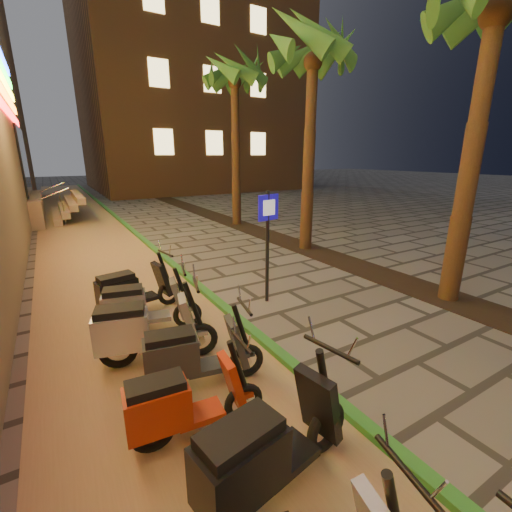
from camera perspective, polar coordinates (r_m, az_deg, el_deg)
ground at (r=5.08m, az=27.73°, el=-22.55°), size 120.00×120.00×0.00m
parking_strip at (r=12.26m, az=-24.99°, el=0.47°), size 3.40×60.00×0.01m
green_curb at (r=12.50m, az=-17.31°, el=1.78°), size 0.18×60.00×0.10m
planting_strip at (r=10.40m, az=15.10°, el=-1.15°), size 1.20×40.00×0.02m
apartment_block at (r=37.33m, az=-11.70°, el=30.76°), size 18.00×16.06×25.00m
palm_b at (r=8.55m, az=35.21°, el=30.50°), size 2.97×3.02×6.66m
palm_c at (r=11.73m, az=9.48°, el=29.42°), size 2.97×3.02×6.91m
palm_d at (r=15.88m, az=-3.57°, el=26.89°), size 2.97×3.02×7.16m
pedestrian_sign at (r=7.04m, az=1.98°, el=4.03°), size 0.52×0.12×2.37m
scooter_5 at (r=3.44m, az=1.61°, el=-29.82°), size 1.84×0.80×1.29m
scooter_6 at (r=4.08m, az=-12.50°, el=-23.02°), size 1.56×0.57×1.10m
scooter_7 at (r=4.78m, az=-10.85°, el=-16.06°), size 1.64×0.72×1.15m
scooter_8 at (r=5.44m, az=-18.51°, el=-11.83°), size 1.78×0.89×1.26m
scooter_9 at (r=6.32m, az=-18.70°, el=-8.13°), size 1.67×0.80×1.18m
scooter_10 at (r=7.10m, az=-20.12°, el=-5.52°), size 1.69×0.74×1.19m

